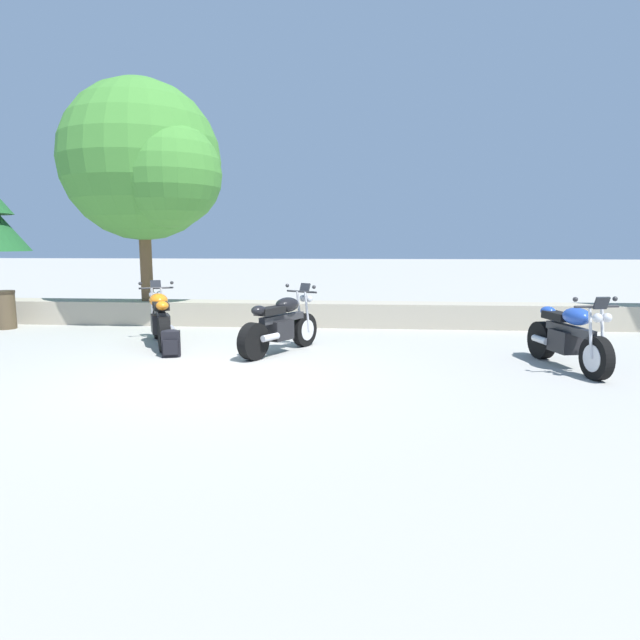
% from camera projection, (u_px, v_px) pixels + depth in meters
% --- Properties ---
extents(ground_plane, '(120.00, 120.00, 0.00)m').
position_uv_depth(ground_plane, '(216.00, 374.00, 7.82)').
color(ground_plane, '#A3A099').
extents(stone_wall, '(36.00, 0.80, 0.55)m').
position_uv_depth(stone_wall, '(271.00, 313.00, 12.51)').
color(stone_wall, '#A89E89').
rests_on(stone_wall, ground).
extents(motorcycle_orange_near_left, '(1.12, 1.92, 1.18)m').
position_uv_depth(motorcycle_orange_near_left, '(160.00, 319.00, 10.05)').
color(motorcycle_orange_near_left, black).
rests_on(motorcycle_orange_near_left, ground).
extents(motorcycle_black_centre, '(1.19, 1.88, 1.18)m').
position_uv_depth(motorcycle_black_centre, '(281.00, 325.00, 9.32)').
color(motorcycle_black_centre, black).
rests_on(motorcycle_black_centre, ground).
extents(motorcycle_blue_far_right, '(0.80, 2.05, 1.18)m').
position_uv_depth(motorcycle_blue_far_right, '(568.00, 337.00, 8.11)').
color(motorcycle_blue_far_right, black).
rests_on(motorcycle_blue_far_right, ground).
extents(rider_backpack, '(0.34, 0.31, 0.47)m').
position_uv_depth(rider_backpack, '(171.00, 343.00, 8.99)').
color(rider_backpack, black).
rests_on(rider_backpack, ground).
extents(leafy_tree_mid_left, '(3.80, 3.62, 5.04)m').
position_uv_depth(leafy_tree_mid_left, '(147.00, 164.00, 12.13)').
color(leafy_tree_mid_left, brown).
rests_on(leafy_tree_mid_left, stone_wall).
extents(trash_bin, '(0.46, 0.46, 0.86)m').
position_uv_depth(trash_bin, '(5.00, 310.00, 11.94)').
color(trash_bin, brown).
rests_on(trash_bin, ground).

